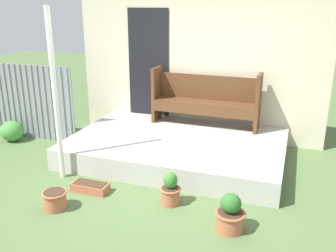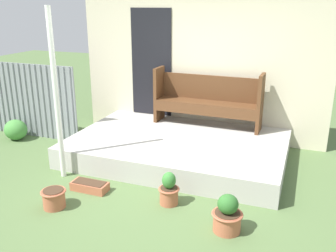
{
  "view_description": "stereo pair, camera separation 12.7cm",
  "coord_description": "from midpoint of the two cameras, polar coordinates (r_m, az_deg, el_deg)",
  "views": [
    {
      "loc": [
        1.69,
        -4.32,
        2.45
      ],
      "look_at": [
        0.04,
        0.39,
        0.79
      ],
      "focal_mm": 40.0,
      "sensor_mm": 36.0,
      "label": 1
    },
    {
      "loc": [
        1.81,
        -4.27,
        2.45
      ],
      "look_at": [
        0.04,
        0.39,
        0.79
      ],
      "focal_mm": 40.0,
      "sensor_mm": 36.0,
      "label": 2
    }
  ],
  "objects": [
    {
      "name": "planter_box_rect",
      "position": [
        5.26,
        -12.46,
        -9.08
      ],
      "size": [
        0.5,
        0.22,
        0.12
      ],
      "color": "#B26042",
      "rests_on": "ground_plane"
    },
    {
      "name": "support_post",
      "position": [
        5.39,
        -17.44,
        4.2
      ],
      "size": [
        0.08,
        0.08,
        2.41
      ],
      "color": "white",
      "rests_on": "ground_plane"
    },
    {
      "name": "porch_slab",
      "position": [
        6.15,
        0.78,
        -3.35
      ],
      "size": [
        3.4,
        2.25,
        0.34
      ],
      "color": "#B2AFA8",
      "rests_on": "ground_plane"
    },
    {
      "name": "fence_corrugated",
      "position": [
        7.8,
        -24.32,
        3.74
      ],
      "size": [
        3.09,
        0.05,
        1.39
      ],
      "color": "gray",
      "rests_on": "ground_plane"
    },
    {
      "name": "flower_pot_middle",
      "position": [
        4.79,
        -0.39,
        -9.76
      ],
      "size": [
        0.27,
        0.27,
        0.44
      ],
      "color": "#B26042",
      "rests_on": "ground_plane"
    },
    {
      "name": "bench",
      "position": [
        6.65,
        5.2,
        4.37
      ],
      "size": [
        1.91,
        0.44,
        0.99
      ],
      "rotation": [
        0.0,
        0.0,
        -0.02
      ],
      "color": "#54331C",
      "rests_on": "porch_slab"
    },
    {
      "name": "shrub_by_fence",
      "position": [
        7.48,
        -23.12,
        -0.71
      ],
      "size": [
        0.43,
        0.39,
        0.38
      ],
      "color": "#478C3D",
      "rests_on": "ground_plane"
    },
    {
      "name": "ground_plane",
      "position": [
        5.25,
        -2.58,
        -9.46
      ],
      "size": [
        24.0,
        24.0,
        0.0
      ],
      "primitive_type": "plane",
      "color": "#516B3D"
    },
    {
      "name": "house_wall",
      "position": [
        6.92,
        3.57,
        8.83
      ],
      "size": [
        4.6,
        0.08,
        2.6
      ],
      "color": "beige",
      "rests_on": "ground_plane"
    },
    {
      "name": "flower_pot_left",
      "position": [
        4.93,
        -17.58,
        -10.6
      ],
      "size": [
        0.31,
        0.31,
        0.24
      ],
      "color": "#B26042",
      "rests_on": "ground_plane"
    },
    {
      "name": "flower_pot_right",
      "position": [
        4.33,
        8.6,
        -13.21
      ],
      "size": [
        0.35,
        0.35,
        0.45
      ],
      "color": "#B26042",
      "rests_on": "ground_plane"
    }
  ]
}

